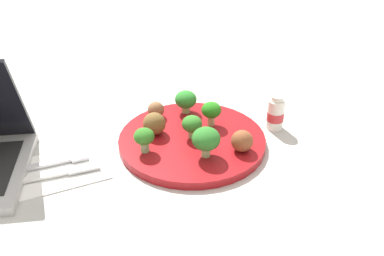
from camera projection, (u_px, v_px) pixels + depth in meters
name	position (u px, v px, depth m)	size (l,w,h in m)	color
ground_plane	(192.00, 144.00, 0.82)	(4.00, 4.00, 0.00)	#B2B2AD
plate	(192.00, 140.00, 0.82)	(0.28, 0.28, 0.02)	maroon
broccoli_floret_front_left	(206.00, 139.00, 0.74)	(0.05, 0.05, 0.06)	#A0C47E
broccoli_floret_front_right	(186.00, 100.00, 0.88)	(0.05, 0.05, 0.05)	#A6C47A
broccoli_floret_far_rim	(211.00, 111.00, 0.83)	(0.04, 0.04, 0.05)	#A4B778
broccoli_floret_mid_left	(191.00, 123.00, 0.80)	(0.04, 0.04, 0.04)	#9DB86E
broccoli_floret_back_right	(145.00, 138.00, 0.76)	(0.04, 0.04, 0.05)	#8DC181
meatball_center	(154.00, 124.00, 0.81)	(0.04, 0.04, 0.04)	brown
meatball_mid_left	(156.00, 110.00, 0.87)	(0.03, 0.03, 0.03)	brown
meatball_near_rim	(242.00, 141.00, 0.76)	(0.04, 0.04, 0.04)	brown
napkin	(56.00, 170.00, 0.75)	(0.17, 0.12, 0.01)	white
fork	(58.00, 161.00, 0.76)	(0.12, 0.03, 0.01)	silver
knife	(62.00, 173.00, 0.73)	(0.15, 0.04, 0.01)	white
yogurt_bottle	(276.00, 114.00, 0.85)	(0.03, 0.03, 0.07)	white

